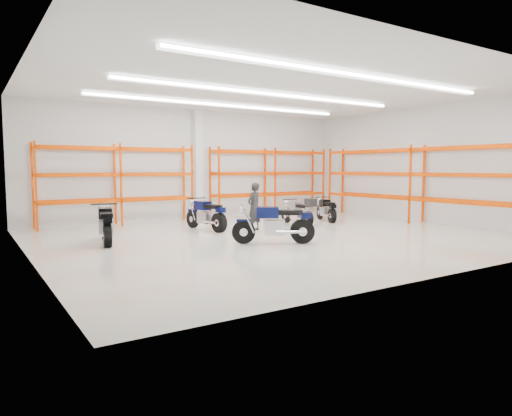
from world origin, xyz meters
TOP-DOWN VIEW (x-y plane):
  - ground at (0.00, 0.00)m, footprint 14.00×14.00m
  - room_shell at (0.00, 0.03)m, footprint 14.02×12.02m
  - motorcycle_main at (-0.88, -1.08)m, footprint 2.06×1.35m
  - motorcycle_back_a at (-4.90, 1.51)m, footprint 0.83×2.19m
  - motorcycle_back_b at (-1.30, 2.40)m, footprint 0.73×2.21m
  - motorcycle_back_c at (2.21, 1.84)m, footprint 0.63×1.99m
  - motorcycle_back_d at (3.91, 2.25)m, footprint 0.90×1.84m
  - standing_man at (0.04, 1.54)m, footprint 0.69×0.58m
  - structural_column at (0.00, 5.82)m, footprint 0.32×0.32m
  - pallet_racking_back_left at (-3.40, 5.48)m, footprint 5.67×0.87m
  - pallet_racking_back_right at (3.40, 5.48)m, footprint 5.67×0.87m
  - pallet_racking_side at (6.48, 0.00)m, footprint 0.87×9.07m

SIDE VIEW (x-z plane):
  - ground at x=0.00m, z-range 0.00..0.00m
  - motorcycle_back_d at x=3.91m, z-range -0.03..0.91m
  - motorcycle_back_c at x=2.21m, z-range -0.02..1.00m
  - motorcycle_back_a at x=-4.90m, z-range -0.03..1.05m
  - motorcycle_back_b at x=-1.30m, z-range -0.03..1.05m
  - motorcycle_main at x=-0.88m, z-range -0.04..1.10m
  - standing_man at x=0.04m, z-range 0.00..1.62m
  - pallet_racking_back_left at x=-3.40m, z-range 0.29..3.29m
  - pallet_racking_back_right at x=3.40m, z-range 0.29..3.29m
  - pallet_racking_side at x=6.48m, z-range 0.31..3.31m
  - structural_column at x=0.00m, z-range 0.00..4.50m
  - room_shell at x=0.00m, z-range 1.03..5.54m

